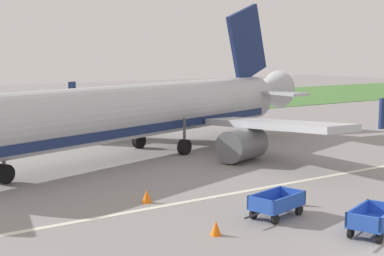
% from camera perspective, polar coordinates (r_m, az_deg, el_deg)
% --- Properties ---
extents(apron_stripe, '(120.00, 0.36, 0.01)m').
position_cam_1_polar(apron_stripe, '(29.41, 3.93, -6.58)').
color(apron_stripe, silver).
rests_on(apron_stripe, ground).
extents(airplane, '(36.92, 29.97, 11.34)m').
position_cam_1_polar(airplane, '(40.08, -4.54, 1.68)').
color(airplane, '#B2B7BC').
rests_on(airplane, ground).
extents(baggage_cart_second_in_row, '(3.60, 2.15, 1.07)m').
position_cam_1_polar(baggage_cart_second_in_row, '(24.02, 17.67, -8.75)').
color(baggage_cart_second_in_row, '#234CB2').
rests_on(baggage_cart_second_in_row, ground).
extents(baggage_cart_third_in_row, '(3.63, 1.91, 1.07)m').
position_cam_1_polar(baggage_cart_third_in_row, '(25.51, 8.46, -7.50)').
color(baggage_cart_third_in_row, '#234CB2').
rests_on(baggage_cart_third_in_row, ground).
extents(traffic_cone_near_plane, '(0.55, 0.55, 0.72)m').
position_cam_1_polar(traffic_cone_near_plane, '(27.61, 10.49, -6.89)').
color(traffic_cone_near_plane, orange).
rests_on(traffic_cone_near_plane, ground).
extents(traffic_cone_mid_apron, '(0.49, 0.49, 0.64)m').
position_cam_1_polar(traffic_cone_mid_apron, '(27.71, -4.55, -6.81)').
color(traffic_cone_mid_apron, orange).
rests_on(traffic_cone_mid_apron, ground).
extents(traffic_cone_by_carts, '(0.45, 0.45, 0.59)m').
position_cam_1_polar(traffic_cone_by_carts, '(22.94, 2.40, -9.97)').
color(traffic_cone_by_carts, orange).
rests_on(traffic_cone_by_carts, ground).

